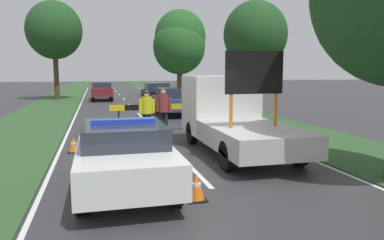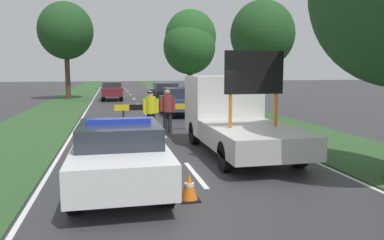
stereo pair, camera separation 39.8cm
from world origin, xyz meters
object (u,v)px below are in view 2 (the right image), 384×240
road_barrier (159,109)px  traffic_cone_centre_front (189,187)px  traffic_cone_near_police (76,144)px  work_truck (232,115)px  roadside_tree_near_left (262,35)px  roadside_tree_near_right (191,37)px  police_car (120,153)px  roadside_tree_mid_left (189,47)px  queued_car_hatch_blue (180,101)px  pedestrian_civilian (167,108)px  queued_car_wagon_maroon (112,90)px  police_officer (151,109)px  queued_car_sedan_black (165,94)px  roadside_tree_far_left (66,31)px

road_barrier → traffic_cone_centre_front: (-0.46, -8.37, -0.67)m
road_barrier → traffic_cone_near_police: bearing=-130.3°
traffic_cone_near_police → traffic_cone_centre_front: size_ratio=0.90×
road_barrier → work_truck: bearing=-63.5°
roadside_tree_near_left → roadside_tree_near_right: 18.01m
police_car → roadside_tree_mid_left: size_ratio=0.62×
road_barrier → queued_car_hatch_blue: 5.80m
traffic_cone_centre_front → roadside_tree_mid_left: bearing=78.2°
road_barrier → pedestrian_civilian: pedestrian_civilian is taller
roadside_tree_mid_left → queued_car_wagon_maroon: bearing=-157.1°
work_truck → police_car: bearing=42.2°
police_car → road_barrier: (1.74, 7.18, 0.20)m
road_barrier → roadside_tree_near_left: (5.63, 2.82, 3.32)m
work_truck → roadside_tree_near_right: (3.90, 24.74, 4.59)m
road_barrier → traffic_cone_centre_front: 8.41m
work_truck → roadside_tree_mid_left: bearing=-98.3°
police_officer → traffic_cone_near_police: 3.61m
pedestrian_civilian → queued_car_hatch_blue: 6.37m
queued_car_wagon_maroon → police_car: bearing=90.2°
work_truck → roadside_tree_near_left: size_ratio=0.95×
traffic_cone_near_police → queued_car_sedan_black: (4.89, 14.66, 0.61)m
roadside_tree_far_left → roadside_tree_near_left: bearing=-55.0°
work_truck → roadside_tree_near_right: bearing=-98.6°
traffic_cone_centre_front → pedestrian_civilian: bearing=84.6°
road_barrier → queued_car_sedan_black: (1.90, 11.33, -0.09)m
work_truck → roadside_tree_near_right: roadside_tree_near_right is taller
roadside_tree_mid_left → queued_car_sedan_black: bearing=-111.9°
police_officer → roadside_tree_near_left: bearing=-130.1°
police_car → roadside_tree_mid_left: bearing=69.3°
traffic_cone_near_police → roadside_tree_near_right: roadside_tree_near_right is taller
traffic_cone_near_police → traffic_cone_centre_front: traffic_cone_centre_front is taller
pedestrian_civilian → roadside_tree_mid_left: size_ratio=0.24×
traffic_cone_near_police → roadside_tree_mid_left: roadside_tree_mid_left is taller
police_officer → queued_car_wagon_maroon: police_officer is taller
roadside_tree_mid_left → roadside_tree_near_left: bearing=-89.7°
queued_car_sedan_black → roadside_tree_near_right: roadside_tree_near_right is taller
queued_car_wagon_maroon → roadside_tree_near_left: size_ratio=0.74×
police_car → traffic_cone_near_police: bearing=102.1°
queued_car_sedan_black → roadside_tree_near_left: 9.90m
work_truck → queued_car_hatch_blue: (0.03, 9.46, -0.31)m
police_officer → queued_car_hatch_blue: 6.82m
police_officer → road_barrier: bearing=-95.9°
police_car → roadside_tree_mid_left: 28.78m
police_car → queued_car_wagon_maroon: (-0.08, 24.46, 0.08)m
road_barrier → queued_car_wagon_maroon: 17.37m
police_officer → traffic_cone_near_police: size_ratio=3.52×
police_officer → traffic_cone_centre_front: size_ratio=3.16×
roadside_tree_near_left → police_officer: bearing=-148.2°
police_officer → traffic_cone_near_police: police_officer is taller
pedestrian_civilian → traffic_cone_centre_front: 7.77m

